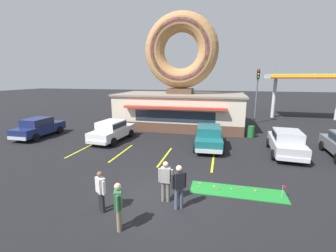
% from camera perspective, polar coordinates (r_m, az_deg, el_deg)
% --- Properties ---
extents(ground_plane, '(160.00, 160.00, 0.00)m').
position_cam_1_polar(ground_plane, '(9.72, -1.56, -18.17)').
color(ground_plane, black).
extents(donut_shop_building, '(12.30, 6.75, 10.96)m').
position_cam_1_polar(donut_shop_building, '(22.44, 3.16, 9.20)').
color(donut_shop_building, brown).
rests_on(donut_shop_building, ground).
extents(putting_mat, '(4.05, 1.17, 0.03)m').
position_cam_1_polar(putting_mat, '(10.70, 17.12, -15.64)').
color(putting_mat, '#1E842D').
rests_on(putting_mat, ground).
extents(mini_donut_near_left, '(0.13, 0.13, 0.04)m').
position_cam_1_polar(mini_donut_near_left, '(10.97, 8.02, -14.27)').
color(mini_donut_near_left, '#D8667F').
rests_on(mini_donut_near_left, putting_mat).
extents(mini_donut_near_right, '(0.13, 0.13, 0.04)m').
position_cam_1_polar(mini_donut_near_right, '(10.68, 12.76, -15.22)').
color(mini_donut_near_right, brown).
rests_on(mini_donut_near_right, putting_mat).
extents(mini_donut_mid_left, '(0.13, 0.13, 0.04)m').
position_cam_1_polar(mini_donut_mid_left, '(10.96, 21.31, -15.04)').
color(mini_donut_mid_left, '#D17F47').
rests_on(mini_donut_mid_left, putting_mat).
extents(mini_donut_mid_centre, '(0.13, 0.13, 0.04)m').
position_cam_1_polar(mini_donut_mid_centre, '(10.95, 17.58, -14.79)').
color(mini_donut_mid_centre, brown).
rests_on(mini_donut_mid_centre, putting_mat).
extents(mini_donut_mid_right, '(0.13, 0.13, 0.04)m').
position_cam_1_polar(mini_donut_mid_right, '(10.67, 7.75, -15.04)').
color(mini_donut_mid_right, '#A5724C').
rests_on(mini_donut_mid_right, putting_mat).
extents(mini_donut_far_left, '(0.13, 0.13, 0.04)m').
position_cam_1_polar(mini_donut_far_left, '(10.82, 11.63, -14.78)').
color(mini_donut_far_left, '#D17F47').
rests_on(mini_donut_far_left, putting_mat).
extents(golf_ball, '(0.04, 0.04, 0.04)m').
position_cam_1_polar(golf_ball, '(10.79, 15.77, -15.09)').
color(golf_ball, white).
rests_on(golf_ball, putting_mat).
extents(putting_flag_pin, '(0.13, 0.01, 0.55)m').
position_cam_1_polar(putting_flag_pin, '(10.72, 27.29, -13.93)').
color(putting_flag_pin, silver).
rests_on(putting_flag_pin, putting_mat).
extents(car_teal, '(2.19, 4.66, 1.60)m').
position_cam_1_polar(car_teal, '(16.22, 10.35, -2.43)').
color(car_teal, '#196066').
rests_on(car_teal, ground).
extents(car_silver, '(2.20, 4.66, 1.60)m').
position_cam_1_polar(car_silver, '(16.41, 27.89, -3.51)').
color(car_silver, '#B2B5BA').
rests_on(car_silver, ground).
extents(car_navy, '(2.02, 4.58, 1.60)m').
position_cam_1_polar(car_navy, '(21.78, -30.02, -0.14)').
color(car_navy, navy).
rests_on(car_navy, ground).
extents(car_white, '(2.24, 4.68, 1.60)m').
position_cam_1_polar(car_white, '(18.25, -14.01, -0.95)').
color(car_white, silver).
rests_on(car_white, ground).
extents(pedestrian_blue_sweater_man, '(0.51, 0.41, 1.76)m').
position_cam_1_polar(pedestrian_blue_sweater_man, '(8.69, 2.79, -14.73)').
color(pedestrian_blue_sweater_man, '#474C66').
rests_on(pedestrian_blue_sweater_man, ground).
extents(pedestrian_hooded_kid, '(0.60, 0.25, 1.70)m').
position_cam_1_polar(pedestrian_hooded_kid, '(9.17, -0.61, -13.44)').
color(pedestrian_hooded_kid, slate).
rests_on(pedestrian_hooded_kid, ground).
extents(pedestrian_leather_jacket_man, '(0.50, 0.42, 1.60)m').
position_cam_1_polar(pedestrian_leather_jacket_man, '(8.92, -16.72, -15.23)').
color(pedestrian_leather_jacket_man, '#232328').
rests_on(pedestrian_leather_jacket_man, ground).
extents(pedestrian_clipboard_woman, '(0.36, 0.56, 1.65)m').
position_cam_1_polar(pedestrian_clipboard_woman, '(7.84, -12.48, -18.83)').
color(pedestrian_clipboard_woman, '#7F7056').
rests_on(pedestrian_clipboard_woman, ground).
extents(trash_bin, '(0.57, 0.57, 0.97)m').
position_cam_1_polar(trash_bin, '(20.00, 20.34, -1.32)').
color(trash_bin, '#1E662D').
rests_on(trash_bin, ground).
extents(traffic_light_pole, '(0.28, 0.47, 5.80)m').
position_cam_1_polar(traffic_light_pole, '(25.77, 21.69, 8.68)').
color(traffic_light_pole, '#595B60').
rests_on(traffic_light_pole, ground).
extents(gas_station_canopy, '(9.00, 4.46, 5.30)m').
position_cam_1_polar(gas_station_canopy, '(31.67, 32.02, 10.30)').
color(gas_station_canopy, silver).
rests_on(gas_station_canopy, ground).
extents(parking_stripe_far_left, '(0.12, 3.60, 0.01)m').
position_cam_1_polar(parking_stripe_far_left, '(16.84, -21.03, -5.59)').
color(parking_stripe_far_left, yellow).
rests_on(parking_stripe_far_left, ground).
extents(parking_stripe_left, '(0.12, 3.60, 0.01)m').
position_cam_1_polar(parking_stripe_left, '(15.37, -11.72, -6.69)').
color(parking_stripe_left, yellow).
rests_on(parking_stripe_left, ground).
extents(parking_stripe_mid_left, '(0.12, 3.60, 0.01)m').
position_cam_1_polar(parking_stripe_mid_left, '(14.38, -0.75, -7.76)').
color(parking_stripe_mid_left, yellow).
rests_on(parking_stripe_mid_left, ground).
extents(parking_stripe_centre, '(0.12, 3.60, 0.01)m').
position_cam_1_polar(parking_stripe_centre, '(13.98, 11.38, -8.61)').
color(parking_stripe_centre, yellow).
rests_on(parking_stripe_centre, ground).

